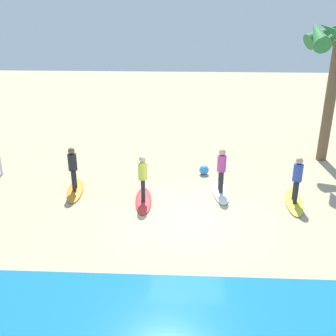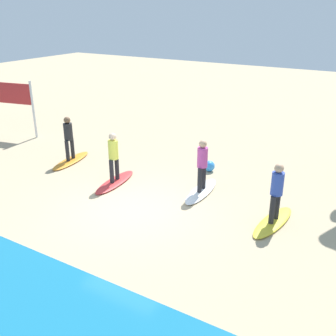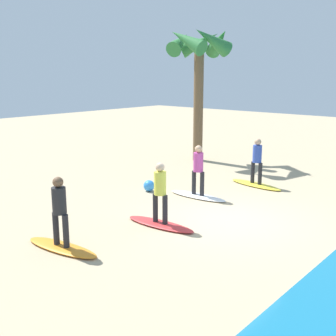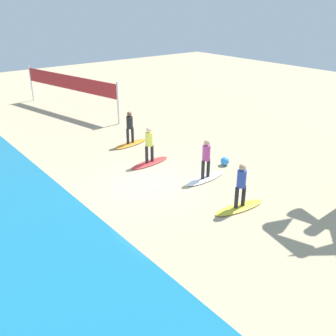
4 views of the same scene
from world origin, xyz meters
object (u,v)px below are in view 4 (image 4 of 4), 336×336
(surfer_yellow, at_px, (241,182))
(surfboard_orange, at_px, (131,144))
(surfboard_red, at_px, (150,163))
(volleyball_net, at_px, (69,84))
(surfboard_yellow, at_px, (239,207))
(surfer_red, at_px, (149,142))
(surfboard_white, at_px, (205,178))
(surfer_white, at_px, (206,156))
(beach_ball, at_px, (225,161))
(surfer_orange, at_px, (130,125))

(surfer_yellow, height_order, surfboard_orange, surfer_yellow)
(surfboard_red, relative_size, volleyball_net, 0.24)
(surfboard_yellow, bearing_deg, surfer_red, -81.91)
(surfboard_white, xyz_separation_m, surfer_white, (0.00, 0.00, 0.99))
(beach_ball, bearing_deg, surfer_white, 107.51)
(surfer_white, relative_size, surfboard_red, 0.78)
(surfer_orange, bearing_deg, surfer_red, 165.15)
(surfboard_yellow, height_order, surfboard_red, same)
(surfboard_yellow, bearing_deg, surfer_white, -99.19)
(surfboard_orange, bearing_deg, surfer_yellow, 77.19)
(surfboard_orange, bearing_deg, surfer_white, 82.92)
(surfboard_yellow, height_order, surfer_yellow, surfer_yellow)
(surfer_yellow, xyz_separation_m, beach_ball, (3.05, -2.43, -0.84))
(surfer_orange, bearing_deg, surfer_yellow, 175.74)
(surfboard_yellow, relative_size, beach_ball, 5.42)
(surfer_red, relative_size, surfer_orange, 1.00)
(surfer_yellow, bearing_deg, surfboard_yellow, 180.00)
(surfer_yellow, bearing_deg, surfboard_orange, -4.26)
(surfboard_yellow, xyz_separation_m, beach_ball, (3.05, -2.43, 0.15))
(volleyball_net, relative_size, beach_ball, 23.01)
(surfboard_white, xyz_separation_m, surfer_orange, (5.39, 0.14, 0.99))
(beach_ball, bearing_deg, surfboard_white, 107.51)
(beach_ball, bearing_deg, surfer_orange, 20.77)
(surfer_white, relative_size, surfer_orange, 1.00)
(surfboard_yellow, relative_size, surfer_yellow, 1.28)
(surfer_yellow, xyz_separation_m, surfboard_red, (5.28, 0.11, -0.99))
(surfboard_red, distance_m, surfer_red, 0.99)
(surfboard_yellow, relative_size, volleyball_net, 0.24)
(surfer_yellow, height_order, surfboard_red, surfer_yellow)
(surfboard_yellow, relative_size, surfer_red, 1.28)
(surfboard_red, xyz_separation_m, beach_ball, (-2.22, -2.54, 0.15))
(surfboard_orange, bearing_deg, surfboard_white, 82.92)
(surfer_yellow, distance_m, surfboard_red, 5.37)
(surfer_yellow, relative_size, volleyball_net, 0.18)
(surfer_orange, xyz_separation_m, beach_ball, (-4.85, -1.84, -0.84))
(surfer_yellow, bearing_deg, surfer_red, 1.18)
(surfboard_orange, relative_size, beach_ball, 5.42)
(surfboard_orange, height_order, surfer_orange, surfer_orange)
(volleyball_net, bearing_deg, surfer_orange, 176.32)
(surfer_white, bearing_deg, surfer_orange, 1.47)
(surfboard_yellow, relative_size, surfboard_white, 1.00)
(surfboard_red, distance_m, beach_ball, 3.38)
(surfboard_white, bearing_deg, surfer_red, -76.83)
(surfer_red, xyz_separation_m, volleyball_net, (10.45, -1.20, 0.75))
(surfer_white, distance_m, surfer_orange, 5.39)
(surfboard_white, relative_size, beach_ball, 5.42)
(volleyball_net, bearing_deg, surfboard_red, 173.45)
(surfer_yellow, xyz_separation_m, surfboard_orange, (7.90, -0.59, -0.99))
(surfboard_red, xyz_separation_m, surfer_red, (-0.00, 0.00, 0.99))
(surfer_yellow, distance_m, surfboard_white, 2.80)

